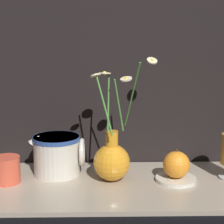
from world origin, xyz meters
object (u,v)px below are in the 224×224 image
Objects in this scene: vase_with_flowers at (112,159)px; yellow_mug at (6,170)px; orange_fruit at (176,165)px; ceramic_pitcher at (57,153)px.

vase_with_flowers is 4.09× the size of yellow_mug.
vase_with_flowers reaches higher than yellow_mug.
yellow_mug is 1.00× the size of orange_fruit.
yellow_mug is (-0.30, -0.01, -0.03)m from vase_with_flowers.
ceramic_pitcher is at bearing 25.31° from yellow_mug.
ceramic_pitcher is at bearing 162.20° from vase_with_flowers.
vase_with_flowers is 4.10× the size of orange_fruit.
ceramic_pitcher is at bearing 169.85° from orange_fruit.
yellow_mug is 0.16m from ceramic_pitcher.
ceramic_pitcher reaches higher than orange_fruit.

